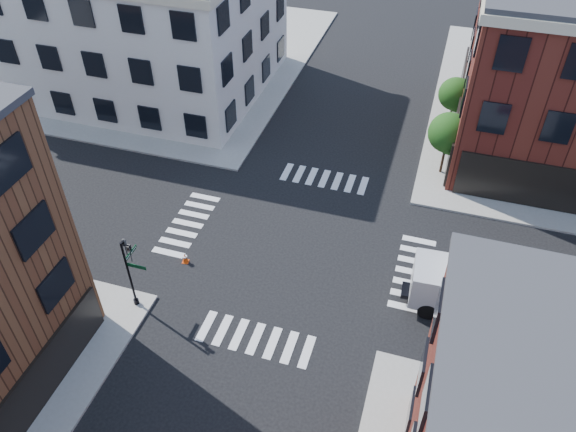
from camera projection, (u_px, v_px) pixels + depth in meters
The scene contains 8 objects.
ground at pixel (295, 247), 33.42m from camera, with size 120.00×120.00×0.00m, color black.
sidewalk_nw at pixel (147, 53), 53.19m from camera, with size 30.00×30.00×0.15m, color gray.
building_nw at pixel (128, 19), 45.58m from camera, with size 22.00×16.00×11.00m, color beige.
tree_near at pixel (449, 135), 36.84m from camera, with size 2.69×2.69×4.49m.
tree_far at pixel (456, 96), 41.36m from camera, with size 2.43×2.43×4.07m.
signal_pole at pixel (130, 267), 28.23m from camera, with size 1.29×1.24×4.60m.
box_truck at pixel (498, 288), 28.34m from camera, with size 8.48×2.93×3.78m.
traffic_cone at pixel (185, 258), 32.25m from camera, with size 0.42×0.42×0.67m.
Camera 1 is at (6.69, -23.06, 23.32)m, focal length 35.00 mm.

